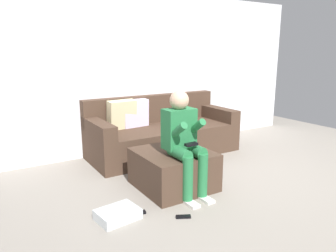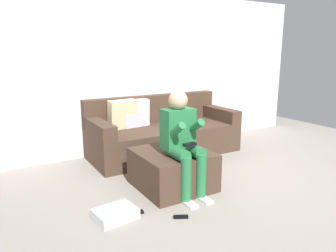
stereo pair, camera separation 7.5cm
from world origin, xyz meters
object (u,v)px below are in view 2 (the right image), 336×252
(storage_bin, at_px, (115,214))
(remote_by_storage_bin, at_px, (133,213))
(couch_sectional, at_px, (162,134))
(person_seated, at_px, (182,138))
(ottoman, at_px, (172,169))
(remote_near_ottoman, at_px, (181,217))

(storage_bin, height_order, remote_by_storage_bin, storage_bin)
(couch_sectional, height_order, person_seated, person_seated)
(couch_sectional, height_order, remote_by_storage_bin, couch_sectional)
(ottoman, bearing_deg, storage_bin, -157.41)
(storage_bin, bearing_deg, remote_near_ottoman, -29.45)
(couch_sectional, bearing_deg, storage_bin, -131.82)
(couch_sectional, relative_size, remote_near_ottoman, 16.01)
(storage_bin, bearing_deg, person_seated, 10.43)
(person_seated, bearing_deg, storage_bin, -169.57)
(person_seated, relative_size, storage_bin, 3.00)
(ottoman, relative_size, storage_bin, 2.14)
(remote_near_ottoman, bearing_deg, ottoman, 92.31)
(person_seated, bearing_deg, remote_by_storage_bin, -166.00)
(remote_near_ottoman, relative_size, remote_by_storage_bin, 0.71)
(couch_sectional, bearing_deg, person_seated, -110.45)
(remote_near_ottoman, distance_m, remote_by_storage_bin, 0.47)
(couch_sectional, relative_size, storage_bin, 5.93)
(couch_sectional, xyz_separation_m, remote_near_ottoman, (-0.82, -1.83, -0.30))
(couch_sectional, relative_size, remote_by_storage_bin, 11.34)
(ottoman, xyz_separation_m, remote_by_storage_bin, (-0.67, -0.36, -0.21))
(remote_by_storage_bin, bearing_deg, person_seated, 24.96)
(ottoman, distance_m, storage_bin, 0.93)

